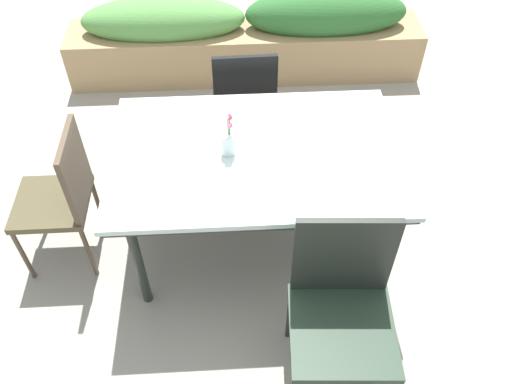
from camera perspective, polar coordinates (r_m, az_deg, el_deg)
ground_plane at (r=3.47m, az=0.06°, el=-4.58°), size 12.00×12.00×0.00m
dining_table at (r=2.90m, az=0.00°, el=3.45°), size 1.57×1.02×0.79m
chair_end_left at (r=3.19m, az=-20.09°, el=-0.13°), size 0.42×0.42×0.93m
chair_near_right at (r=2.56m, az=9.23°, el=-11.77°), size 0.52×0.52×0.99m
chair_far_side at (r=3.66m, az=-1.24°, el=9.88°), size 0.44×0.44×0.93m
flower_vase at (r=2.79m, az=-3.00°, el=5.62°), size 0.07×0.07×0.27m
planter_box at (r=4.66m, az=-0.97°, el=16.31°), size 2.96×0.48×0.74m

